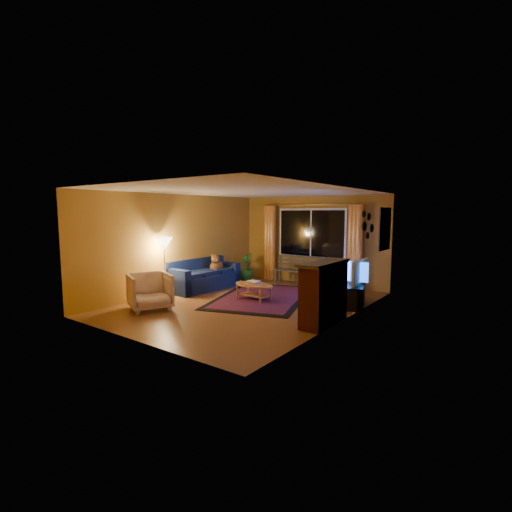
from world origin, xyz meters
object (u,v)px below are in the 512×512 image
Objects in this scene: bench at (297,278)px; armchair at (150,290)px; floor_lamp at (165,268)px; tv_console at (355,295)px; coffee_table at (254,292)px; sofa at (204,274)px.

bench is 4.34m from armchair.
floor_lamp reaches higher than tv_console.
armchair reaches higher than coffee_table.
coffee_table is at bearing -94.91° from bench.
floor_lamp is 4.47m from tv_console.
floor_lamp reaches higher than bench.
bench is at bearing 92.50° from coffee_table.
floor_lamp is at bearing -171.56° from tv_console.
sofa is at bearing 39.42° from armchair.
tv_console is (2.20, -1.29, 0.04)m from bench.
sofa is 1.27m from floor_lamp.
coffee_table is (1.26, 1.98, -0.23)m from armchair.
bench is at bearing 9.83° from armchair.
armchair is at bearing -112.95° from bench.
floor_lamp is at bearing -151.31° from coffee_table.
sofa reaches higher than bench.
tv_console is (3.90, 0.72, -0.16)m from sofa.
sofa is (-1.70, -2.01, 0.20)m from bench.
armchair is 0.59× the size of floor_lamp.
armchair reaches higher than bench.
bench is at bearing 52.67° from sofa.
bench is 1.29× the size of coffee_table.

